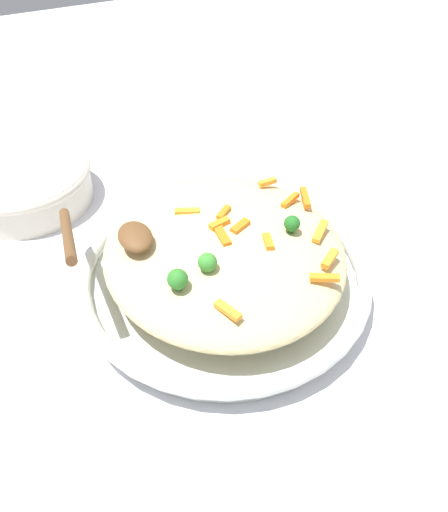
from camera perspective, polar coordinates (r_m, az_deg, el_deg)
name	(u,v)px	position (r m, az deg, el deg)	size (l,w,h in m)	color
ground_plane	(224,288)	(0.70, 0.00, -3.54)	(2.40, 2.40, 0.00)	silver
serving_bowl	(224,276)	(0.68, 0.00, -2.20)	(0.38, 0.38, 0.04)	silver
pasta_mound	(224,251)	(0.65, 0.00, 0.54)	(0.32, 0.30, 0.06)	#DBC689
carrot_piece_0	(228,310)	(0.55, 0.43, -5.94)	(0.03, 0.01, 0.01)	orange
carrot_piece_1	(290,200)	(0.69, 7.22, 6.06)	(0.03, 0.01, 0.01)	orange
carrot_piece_2	(330,259)	(0.62, 11.46, -0.28)	(0.03, 0.01, 0.01)	orange
carrot_piece_3	(239,225)	(0.64, 1.68, 3.37)	(0.03, 0.01, 0.01)	orange
carrot_piece_4	(268,182)	(0.72, 4.76, 8.03)	(0.03, 0.01, 0.01)	orange
carrot_piece_5	(268,242)	(0.62, 4.82, 1.58)	(0.03, 0.01, 0.01)	orange
carrot_piece_6	(222,236)	(0.63, -0.20, 2.20)	(0.03, 0.01, 0.01)	orange
carrot_piece_7	(305,197)	(0.70, 8.84, 6.34)	(0.04, 0.01, 0.01)	orange
carrot_piece_8	(325,278)	(0.59, 10.90, -2.33)	(0.03, 0.01, 0.01)	orange
carrot_piece_9	(187,212)	(0.67, -4.02, 4.82)	(0.03, 0.01, 0.01)	orange
carrot_piece_10	(224,213)	(0.66, -0.04, 4.75)	(0.03, 0.01, 0.01)	orange
carrot_piece_11	(217,224)	(0.64, -0.73, 3.45)	(0.03, 0.01, 0.01)	orange
carrot_piece_12	(320,231)	(0.65, 10.44, 2.68)	(0.04, 0.01, 0.01)	orange
broccoli_floret_0	(292,224)	(0.64, 7.42, 3.50)	(0.02, 0.02, 0.03)	#205B1C
broccoli_floret_1	(207,262)	(0.58, -1.81, -0.70)	(0.02, 0.02, 0.02)	#377928
broccoli_floret_2	(178,279)	(0.57, -5.07, -2.56)	(0.02, 0.02, 0.03)	#296820
serving_spoon	(112,236)	(0.62, -12.11, 2.17)	(0.15, 0.11, 0.06)	brown
companion_bowl	(25,182)	(0.88, -20.82, 7.58)	(0.21, 0.21, 0.06)	beige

